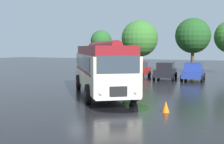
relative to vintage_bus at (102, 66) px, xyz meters
name	(u,v)px	position (x,y,z in m)	size (l,w,h in m)	color
ground_plane	(90,94)	(-0.86, -0.08, -1.89)	(120.00, 120.00, 0.00)	black
vintage_bus	(102,66)	(0.00, 0.00, 0.00)	(8.04, 9.51, 3.49)	beige
car_near_left	(138,69)	(-2.14, 11.94, -1.05)	(2.09, 4.27, 1.66)	maroon
car_mid_left	(165,71)	(0.91, 11.57, -1.05)	(2.40, 4.40, 1.66)	black
car_mid_right	(193,72)	(3.60, 11.63, -1.05)	(2.25, 4.34, 1.66)	navy
tree_far_left	(101,41)	(-10.27, 19.33, 2.12)	(2.84, 2.84, 5.42)	#4C3823
tree_left_of_centre	(139,39)	(-4.95, 19.64, 2.33)	(4.67, 4.67, 6.59)	#4C3823
tree_centre	(193,35)	(1.81, 19.72, 2.66)	(4.20, 4.20, 6.62)	#4C3823
traffic_cone	(166,107)	(5.34, -3.57, -1.62)	(0.36, 0.36, 0.55)	orange
puddle_patch	(119,107)	(2.77, -3.36, -1.89)	(3.12, 3.12, 0.01)	black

